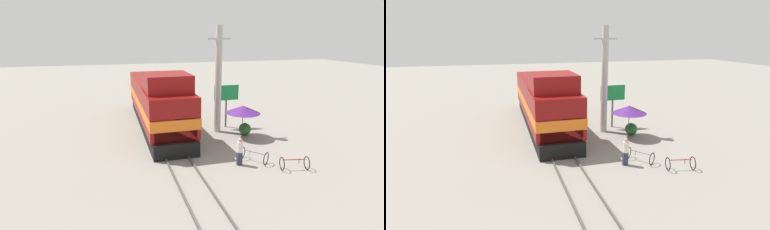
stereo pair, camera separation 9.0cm
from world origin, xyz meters
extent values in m
plane|color=gray|center=(0.00, 0.00, 0.00)|extent=(120.00, 120.00, 0.00)
cube|color=#4C4742|center=(-0.72, 0.00, 0.07)|extent=(0.08, 34.08, 0.15)
cube|color=#4C4742|center=(0.72, 0.00, 0.07)|extent=(0.08, 34.08, 0.15)
cube|color=black|center=(0.00, 5.13, 0.50)|extent=(2.93, 14.75, 1.00)
cube|color=maroon|center=(0.00, 5.13, 2.37)|extent=(3.18, 14.16, 2.75)
cube|color=orange|center=(0.00, 5.13, 2.10)|extent=(3.22, 14.31, 0.70)
cube|color=orange|center=(0.00, -0.92, 1.75)|extent=(2.70, 2.06, 1.51)
cube|color=maroon|center=(0.00, 0.70, 4.35)|extent=(2.99, 3.24, 1.19)
cylinder|color=#B2B2AD|center=(4.28, 2.36, 4.06)|extent=(0.51, 0.51, 8.12)
cube|color=#B2B2AD|center=(4.28, 2.36, 7.14)|extent=(1.80, 0.12, 0.12)
cylinder|color=#4C4C4C|center=(5.63, 0.65, 1.13)|extent=(0.05, 0.05, 2.26)
cone|color=#4C1E72|center=(5.63, 0.65, 2.12)|extent=(2.53, 2.53, 0.57)
cube|color=#595959|center=(5.37, 3.32, 1.13)|extent=(0.12, 0.12, 2.26)
cube|color=#198C3F|center=(5.37, 3.32, 2.88)|extent=(2.08, 0.08, 1.23)
sphere|color=#236028|center=(6.03, 1.01, 0.46)|extent=(0.93, 0.93, 0.93)
cube|color=#2D3347|center=(3.35, -3.92, 0.40)|extent=(0.30, 0.20, 0.80)
cylinder|color=silver|center=(3.35, -3.92, 1.12)|extent=(0.34, 0.34, 0.64)
sphere|color=tan|center=(3.35, -3.92, 1.56)|extent=(0.23, 0.23, 0.23)
torus|color=black|center=(3.91, -3.12, 0.38)|extent=(0.62, 0.52, 0.76)
torus|color=black|center=(4.87, -4.32, 0.38)|extent=(0.62, 0.52, 0.76)
cube|color=slate|center=(4.39, -3.72, 0.60)|extent=(0.85, 1.05, 0.04)
cylinder|color=slate|center=(4.22, -3.51, 0.52)|extent=(0.04, 0.04, 0.32)
torus|color=black|center=(6.81, -5.49, 0.38)|extent=(0.20, 0.76, 0.77)
torus|color=black|center=(5.39, -5.21, 0.38)|extent=(0.20, 0.76, 0.77)
cube|color=#A51919|center=(6.10, -5.35, 0.61)|extent=(1.22, 0.28, 0.04)
cylinder|color=#A51919|center=(6.35, -5.40, 0.52)|extent=(0.04, 0.04, 0.32)
camera|label=1|loc=(-3.72, -18.87, 7.48)|focal=28.00mm
camera|label=2|loc=(-3.63, -18.90, 7.48)|focal=28.00mm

